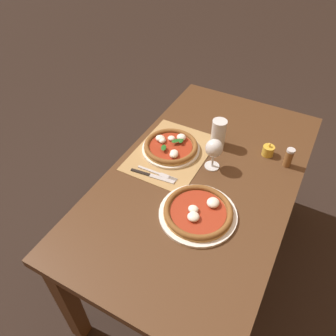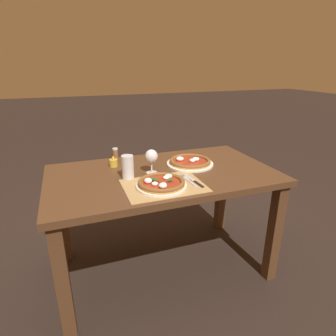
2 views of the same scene
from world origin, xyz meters
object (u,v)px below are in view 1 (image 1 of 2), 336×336
pizza_near (171,147)px  wine_glass (214,149)px  votive_candle (268,151)px  pepper_shaker (289,157)px  pizza_far (198,212)px  pint_glass (218,134)px  knife (152,176)px  fork (157,173)px

pizza_near → wine_glass: 0.24m
votive_candle → pepper_shaker: 0.11m
pizza_far → pint_glass: (-0.45, -0.10, 0.05)m
wine_glass → knife: size_ratio=0.72×
wine_glass → pizza_far: bearing=11.9°
knife → votive_candle: votive_candle is taller
pint_glass → pepper_shaker: (-0.01, 0.34, -0.02)m
knife → votive_candle: 0.57m
fork → pepper_shaker: 0.61m
knife → votive_candle: bearing=133.7°
fork → knife: 0.03m
pizza_far → pizza_near: bearing=-136.8°
fork → pepper_shaker: pepper_shaker is taller
pizza_near → votive_candle: size_ratio=3.95×
pizza_far → knife: 0.29m
pint_glass → fork: 0.37m
pizza_far → pint_glass: bearing=-167.4°
pizza_near → pint_glass: bearing=128.6°
wine_glass → knife: bearing=-47.8°
wine_glass → fork: 0.28m
votive_candle → knife: bearing=-46.3°
pizza_far → pepper_shaker: 0.53m
pizza_far → knife: bearing=-110.3°
pizza_near → votive_candle: votive_candle is taller
wine_glass → votive_candle: size_ratio=2.15×
pizza_far → knife: (-0.10, -0.27, -0.01)m
pint_glass → fork: size_ratio=0.72×
pint_glass → knife: 0.40m
pizza_near → pizza_far: bearing=43.2°
votive_candle → pizza_far: bearing=-16.0°
pizza_near → wine_glass: wine_glass is taller
pint_glass → wine_glass: bearing=13.8°
votive_candle → pepper_shaker: (0.03, 0.10, 0.03)m
votive_candle → pepper_shaker: bearing=72.0°
wine_glass → pint_glass: size_ratio=1.07×
fork → knife: bearing=-23.8°
votive_candle → fork: bearing=-47.4°
pepper_shaker → fork: bearing=-56.1°
pizza_far → fork: pizza_far is taller
pizza_near → pizza_far: size_ratio=0.89×
wine_glass → pint_glass: wine_glass is taller
pizza_near → knife: bearing=3.7°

